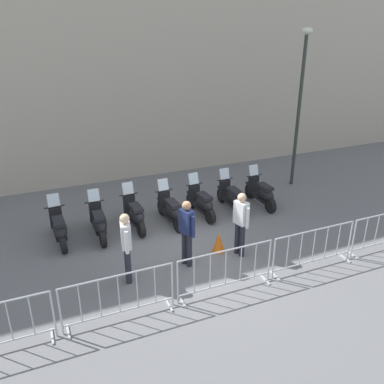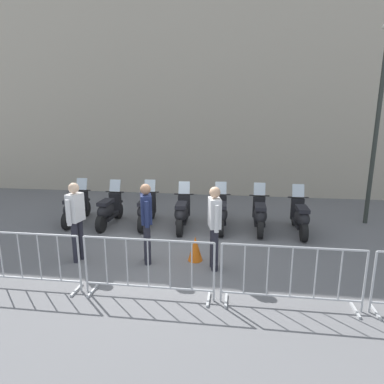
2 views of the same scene
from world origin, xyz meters
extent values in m
plane|color=slate|center=(0.00, 0.00, 0.00)|extent=(120.00, 120.00, 0.00)
cube|color=#B2A893|center=(0.79, 7.11, 5.68)|extent=(28.09, 5.48, 11.36)
cylinder|color=black|center=(-2.89, 2.91, 0.24)|extent=(0.17, 0.49, 0.48)
cylinder|color=black|center=(-2.98, 1.67, 0.24)|extent=(0.17, 0.49, 0.48)
cube|color=black|center=(-2.93, 2.29, 0.28)|extent=(0.34, 0.89, 0.10)
ellipsoid|color=black|center=(-2.95, 2.01, 0.52)|extent=(0.42, 0.86, 0.40)
cube|color=black|center=(-2.95, 2.04, 0.74)|extent=(0.32, 0.62, 0.10)
cube|color=black|center=(-2.90, 2.72, 0.55)|extent=(0.35, 0.16, 0.60)
cylinder|color=black|center=(-2.90, 2.72, 0.88)|extent=(0.56, 0.08, 0.04)
cube|color=silver|center=(-2.90, 2.77, 1.06)|extent=(0.33, 0.16, 0.35)
cube|color=black|center=(-2.89, 2.91, 0.51)|extent=(0.22, 0.33, 0.06)
cylinder|color=black|center=(-1.81, 2.70, 0.24)|extent=(0.20, 0.49, 0.48)
cylinder|color=black|center=(-1.98, 1.47, 0.24)|extent=(0.20, 0.49, 0.48)
cube|color=black|center=(-1.89, 2.08, 0.28)|extent=(0.39, 0.90, 0.10)
ellipsoid|color=black|center=(-1.93, 1.81, 0.52)|extent=(0.47, 0.88, 0.40)
cube|color=black|center=(-1.93, 1.84, 0.74)|extent=(0.36, 0.63, 0.10)
cube|color=black|center=(-1.84, 2.51, 0.55)|extent=(0.36, 0.18, 0.60)
cylinder|color=black|center=(-1.84, 2.51, 0.88)|extent=(0.56, 0.11, 0.04)
cube|color=silver|center=(-1.83, 2.56, 1.06)|extent=(0.34, 0.18, 0.35)
cube|color=black|center=(-1.81, 2.70, 0.51)|extent=(0.24, 0.34, 0.06)
cylinder|color=black|center=(-0.79, 2.72, 0.24)|extent=(0.17, 0.49, 0.48)
cylinder|color=black|center=(-0.87, 1.48, 0.24)|extent=(0.17, 0.49, 0.48)
cube|color=black|center=(-0.83, 2.10, 0.28)|extent=(0.34, 0.89, 0.10)
ellipsoid|color=black|center=(-0.85, 1.82, 0.52)|extent=(0.42, 0.86, 0.40)
cube|color=black|center=(-0.85, 1.85, 0.74)|extent=(0.32, 0.62, 0.10)
cube|color=black|center=(-0.80, 2.53, 0.55)|extent=(0.35, 0.16, 0.60)
cylinder|color=black|center=(-0.80, 2.53, 0.88)|extent=(0.56, 0.07, 0.04)
cube|color=silver|center=(-0.80, 2.58, 1.06)|extent=(0.33, 0.16, 0.35)
cube|color=black|center=(-0.79, 2.72, 0.51)|extent=(0.22, 0.33, 0.06)
cylinder|color=black|center=(0.24, 2.46, 0.24)|extent=(0.17, 0.49, 0.48)
cylinder|color=black|center=(0.17, 1.22, 0.24)|extent=(0.17, 0.49, 0.48)
cube|color=black|center=(0.20, 1.84, 0.28)|extent=(0.33, 0.88, 0.10)
ellipsoid|color=black|center=(0.19, 1.56, 0.52)|extent=(0.41, 0.86, 0.40)
cube|color=black|center=(0.19, 1.59, 0.74)|extent=(0.32, 0.62, 0.10)
cube|color=black|center=(0.23, 2.27, 0.55)|extent=(0.35, 0.16, 0.60)
cylinder|color=black|center=(0.23, 2.27, 0.88)|extent=(0.56, 0.07, 0.04)
cube|color=silver|center=(0.23, 2.32, 1.06)|extent=(0.33, 0.16, 0.35)
cube|color=black|center=(0.24, 2.46, 0.51)|extent=(0.22, 0.33, 0.06)
cylinder|color=black|center=(1.29, 2.45, 0.24)|extent=(0.16, 0.49, 0.48)
cylinder|color=black|center=(1.24, 1.21, 0.24)|extent=(0.16, 0.49, 0.48)
cube|color=black|center=(1.27, 1.83, 0.28)|extent=(0.32, 0.88, 0.10)
ellipsoid|color=black|center=(1.25, 1.56, 0.52)|extent=(0.40, 0.86, 0.40)
cube|color=black|center=(1.26, 1.59, 0.74)|extent=(0.31, 0.61, 0.10)
cube|color=black|center=(1.29, 2.27, 0.55)|extent=(0.35, 0.16, 0.60)
cylinder|color=black|center=(1.29, 2.27, 0.88)|extent=(0.56, 0.06, 0.04)
cube|color=silver|center=(1.29, 2.32, 1.06)|extent=(0.33, 0.15, 0.35)
cube|color=black|center=(1.29, 2.45, 0.51)|extent=(0.21, 0.33, 0.06)
cylinder|color=black|center=(2.39, 2.34, 0.24)|extent=(0.20, 0.49, 0.48)
cylinder|color=black|center=(2.24, 1.11, 0.24)|extent=(0.20, 0.49, 0.48)
cube|color=black|center=(2.32, 1.72, 0.28)|extent=(0.38, 0.90, 0.10)
ellipsoid|color=black|center=(2.28, 1.45, 0.52)|extent=(0.46, 0.88, 0.40)
cube|color=black|center=(2.29, 1.48, 0.74)|extent=(0.35, 0.63, 0.10)
cube|color=black|center=(2.37, 2.16, 0.55)|extent=(0.35, 0.18, 0.60)
cylinder|color=black|center=(2.37, 2.16, 0.88)|extent=(0.56, 0.10, 0.04)
cube|color=silver|center=(2.38, 2.20, 1.06)|extent=(0.33, 0.18, 0.35)
cube|color=black|center=(2.39, 2.34, 0.51)|extent=(0.24, 0.34, 0.06)
cylinder|color=black|center=(3.42, 2.15, 0.24)|extent=(0.19, 0.49, 0.48)
cylinder|color=black|center=(3.29, 0.92, 0.24)|extent=(0.19, 0.49, 0.48)
cube|color=black|center=(3.36, 1.54, 0.28)|extent=(0.37, 0.89, 0.10)
ellipsoid|color=black|center=(3.33, 1.26, 0.52)|extent=(0.45, 0.87, 0.40)
cube|color=black|center=(3.33, 1.29, 0.74)|extent=(0.34, 0.63, 0.10)
cube|color=black|center=(3.40, 1.97, 0.55)|extent=(0.35, 0.17, 0.60)
cylinder|color=black|center=(3.40, 1.97, 0.88)|extent=(0.56, 0.09, 0.04)
cube|color=silver|center=(3.41, 2.02, 1.06)|extent=(0.33, 0.17, 0.35)
cube|color=black|center=(3.42, 2.15, 0.51)|extent=(0.23, 0.34, 0.06)
cube|color=#B2B5B7|center=(-3.90, -1.34, 0.02)|extent=(0.09, 0.44, 0.04)
cylinder|color=#B2B5B7|center=(-3.81, -1.35, 0.53)|extent=(0.04, 0.04, 1.05)
cylinder|color=#B2B5B7|center=(-4.56, -1.27, 0.61)|extent=(0.02, 0.02, 0.87)
cylinder|color=#B2B5B7|center=(-4.19, -1.31, 0.61)|extent=(0.02, 0.02, 0.87)
cube|color=#B2B5B7|center=(-3.60, -1.37, 0.02)|extent=(0.09, 0.44, 0.04)
cube|color=#B2B5B7|center=(-1.53, -1.60, 0.02)|extent=(0.09, 0.44, 0.04)
cylinder|color=#B2B5B7|center=(-3.69, -1.36, 0.53)|extent=(0.04, 0.04, 1.05)
cylinder|color=#B2B5B7|center=(-1.44, -1.61, 0.53)|extent=(0.04, 0.04, 1.05)
cylinder|color=#B2B5B7|center=(-2.57, -1.49, 1.05)|extent=(2.26, 0.29, 0.04)
cylinder|color=#B2B5B7|center=(-2.57, -1.49, 0.18)|extent=(2.26, 0.29, 0.04)
cylinder|color=#B2B5B7|center=(-3.32, -1.41, 0.61)|extent=(0.02, 0.02, 0.87)
cylinder|color=#B2B5B7|center=(-2.94, -1.45, 0.61)|extent=(0.02, 0.02, 0.87)
cylinder|color=#B2B5B7|center=(-2.57, -1.49, 0.61)|extent=(0.02, 0.02, 0.87)
cylinder|color=#B2B5B7|center=(-2.19, -1.53, 0.61)|extent=(0.02, 0.02, 0.87)
cylinder|color=#B2B5B7|center=(-1.82, -1.57, 0.61)|extent=(0.02, 0.02, 0.87)
cube|color=#B2B5B7|center=(-1.23, -1.64, 0.02)|extent=(0.09, 0.44, 0.04)
cube|color=#B2B5B7|center=(0.84, -1.87, 0.02)|extent=(0.09, 0.44, 0.04)
cylinder|color=#B2B5B7|center=(-1.32, -1.63, 0.53)|extent=(0.04, 0.04, 1.05)
cylinder|color=#B2B5B7|center=(0.93, -1.88, 0.53)|extent=(0.04, 0.04, 1.05)
cylinder|color=#B2B5B7|center=(-0.19, -1.75, 1.05)|extent=(2.26, 0.29, 0.04)
cylinder|color=#B2B5B7|center=(-0.19, -1.75, 0.18)|extent=(2.26, 0.29, 0.04)
cylinder|color=#B2B5B7|center=(-0.95, -1.67, 0.61)|extent=(0.02, 0.02, 0.87)
cylinder|color=#B2B5B7|center=(-0.57, -1.71, 0.61)|extent=(0.02, 0.02, 0.87)
cylinder|color=#B2B5B7|center=(-0.19, -1.75, 0.61)|extent=(0.02, 0.02, 0.87)
cylinder|color=#B2B5B7|center=(0.18, -1.79, 0.61)|extent=(0.02, 0.02, 0.87)
cylinder|color=#B2B5B7|center=(0.56, -1.84, 0.61)|extent=(0.02, 0.02, 0.87)
cube|color=#B2B5B7|center=(1.14, -1.90, 0.02)|extent=(0.09, 0.44, 0.04)
cube|color=#B2B5B7|center=(3.21, -2.13, 0.02)|extent=(0.09, 0.44, 0.04)
cylinder|color=#B2B5B7|center=(1.05, -1.89, 0.53)|extent=(0.04, 0.04, 1.05)
cylinder|color=#B2B5B7|center=(3.30, -2.14, 0.53)|extent=(0.04, 0.04, 1.05)
cylinder|color=#B2B5B7|center=(2.18, -2.02, 1.05)|extent=(2.26, 0.29, 0.04)
cylinder|color=#B2B5B7|center=(2.18, -2.02, 0.18)|extent=(2.26, 0.29, 0.04)
cylinder|color=#B2B5B7|center=(1.43, -1.93, 0.61)|extent=(0.02, 0.02, 0.87)
cylinder|color=#B2B5B7|center=(1.80, -1.97, 0.61)|extent=(0.02, 0.02, 0.87)
cylinder|color=#B2B5B7|center=(2.18, -2.02, 0.61)|extent=(0.02, 0.02, 0.87)
cylinder|color=#B2B5B7|center=(2.55, -2.06, 0.61)|extent=(0.02, 0.02, 0.87)
cylinder|color=#B2B5B7|center=(2.93, -2.10, 0.61)|extent=(0.02, 0.02, 0.87)
cube|color=#B2B5B7|center=(3.51, -2.16, 0.02)|extent=(0.09, 0.44, 0.04)
cylinder|color=#B2B5B7|center=(3.42, -2.15, 0.53)|extent=(0.04, 0.04, 1.05)
cylinder|color=#B2B5B7|center=(4.55, -2.28, 0.18)|extent=(2.26, 0.29, 0.04)
cylinder|color=#B2B5B7|center=(3.80, -2.20, 0.61)|extent=(0.02, 0.02, 0.87)
cylinder|color=#B2B5B7|center=(4.17, -2.24, 0.61)|extent=(0.02, 0.02, 0.87)
cylinder|color=#2D332D|center=(5.56, 2.44, 2.60)|extent=(0.12, 0.12, 5.21)
ellipsoid|color=silver|center=(5.56, 2.44, 5.33)|extent=(0.36, 0.36, 0.20)
cylinder|color=#23232D|center=(-1.97, -0.41, 0.45)|extent=(0.14, 0.14, 0.90)
cylinder|color=#23232D|center=(-1.92, -0.23, 0.45)|extent=(0.14, 0.14, 0.90)
cube|color=silver|center=(-1.94, -0.32, 1.20)|extent=(0.31, 0.41, 0.60)
sphere|color=beige|center=(-1.94, -0.32, 1.62)|extent=(0.22, 0.22, 0.22)
cylinder|color=silver|center=(-2.00, -0.54, 1.15)|extent=(0.09, 0.09, 0.55)
cylinder|color=silver|center=(-1.88, -0.10, 1.15)|extent=(0.09, 0.09, 0.55)
cylinder|color=#23232D|center=(-0.41, -0.48, 0.45)|extent=(0.14, 0.14, 0.90)
cylinder|color=#23232D|center=(-0.45, -0.30, 0.45)|extent=(0.14, 0.14, 0.90)
cube|color=navy|center=(-0.43, -0.39, 1.20)|extent=(0.29, 0.40, 0.60)
sphere|color=#9E7051|center=(-0.43, -0.39, 1.62)|extent=(0.22, 0.22, 0.22)
cylinder|color=navy|center=(-0.38, -0.62, 1.15)|extent=(0.09, 0.09, 0.55)
cylinder|color=navy|center=(-0.48, -0.17, 1.15)|extent=(0.09, 0.09, 0.55)
cylinder|color=#23232D|center=(0.99, -0.73, 0.45)|extent=(0.14, 0.14, 0.90)
cylinder|color=#23232D|center=(0.97, -0.56, 0.45)|extent=(0.14, 0.14, 0.90)
cube|color=silver|center=(0.98, -0.64, 1.20)|extent=(0.27, 0.39, 0.60)
sphere|color=tan|center=(0.98, -0.64, 1.62)|extent=(0.22, 0.22, 0.22)
cylinder|color=silver|center=(1.01, -0.87, 1.15)|extent=(0.09, 0.09, 0.55)
cylinder|color=silver|center=(0.95, -0.42, 1.15)|extent=(0.09, 0.09, 0.55)
cone|color=orange|center=(0.59, -0.26, 0.28)|extent=(0.32, 0.32, 0.55)
camera|label=1|loc=(-4.49, -7.90, 5.61)|focal=37.57mm
camera|label=2|loc=(0.68, -6.99, 3.10)|focal=31.03mm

